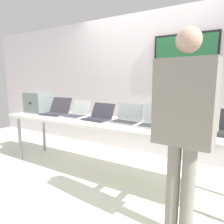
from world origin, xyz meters
TOP-DOWN VIEW (x-y plane):
  - ground at (0.00, 0.00)m, footprint 8.00×8.00m
  - back_wall at (0.02, 1.13)m, footprint 8.00×0.11m
  - workbench at (0.00, 0.00)m, footprint 3.38×0.70m
  - equipment_box at (-1.45, 0.03)m, footprint 0.38×0.31m
  - laptop_station_0 at (-1.04, 0.05)m, footprint 0.41×0.41m
  - laptop_station_1 at (-0.62, 0.05)m, footprint 0.31×0.34m
  - laptop_station_2 at (-0.21, 0.03)m, footprint 0.40×0.36m
  - laptop_station_3 at (0.22, 0.05)m, footprint 0.38×0.29m
  - laptop_station_4 at (0.61, 0.03)m, footprint 0.38×0.31m
  - laptop_station_5 at (1.02, 0.03)m, footprint 0.33×0.29m
  - person at (1.05, -0.62)m, footprint 0.46×0.61m
  - coffee_mug at (0.90, -0.25)m, footprint 0.07×0.07m

SIDE VIEW (x-z plane):
  - ground at x=0.00m, z-range -0.04..0.00m
  - workbench at x=0.00m, z-range 0.34..1.12m
  - coffee_mug at x=0.90m, z-range 0.78..0.86m
  - laptop_station_2 at x=-0.21m, z-range 0.72..0.94m
  - laptop_station_3 at x=0.22m, z-range 0.71..0.95m
  - laptop_station_1 at x=-0.62m, z-range 0.71..0.95m
  - laptop_station_5 at x=1.02m, z-range 0.71..0.96m
  - laptop_station_0 at x=-1.04m, z-range 0.71..0.96m
  - laptop_station_4 at x=0.61m, z-range 0.71..0.97m
  - equipment_box at x=-1.45m, z-range 0.78..1.11m
  - person at x=1.05m, z-range 0.18..1.89m
  - back_wall at x=0.02m, z-range 0.02..2.46m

